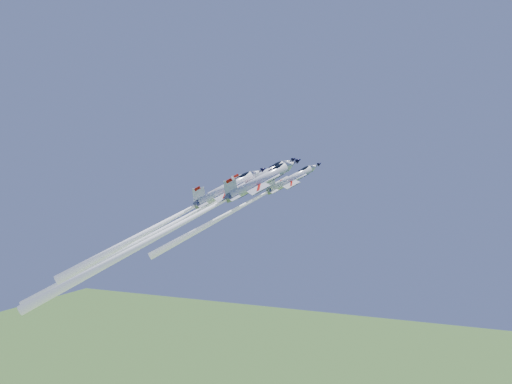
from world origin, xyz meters
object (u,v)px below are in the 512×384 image
at_px(jet_right, 174,227).
at_px(jet_slot, 170,219).
at_px(jet_lead, 243,206).
at_px(jet_left, 172,225).

xyz_separation_m(jet_right, jet_slot, (-2.98, 3.25, 1.30)).
height_order(jet_lead, jet_left, jet_left).
bearing_deg(jet_left, jet_right, -5.49).
bearing_deg(jet_slot, jet_lead, 90.00).
bearing_deg(jet_slot, jet_left, 167.23).
xyz_separation_m(jet_lead, jet_slot, (-11.81, -10.16, -2.52)).
height_order(jet_lead, jet_slot, jet_lead).
height_order(jet_left, jet_right, jet_left).
bearing_deg(jet_lead, jet_slot, -90.00).
bearing_deg(jet_left, jet_slot, -12.77).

